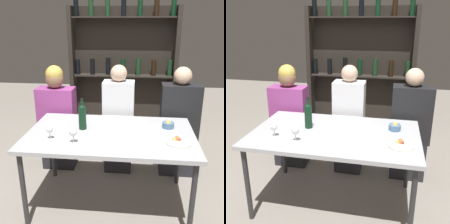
# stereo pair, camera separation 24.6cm
# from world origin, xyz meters

# --- Properties ---
(ground_plane) EXTENTS (10.00, 10.00, 0.00)m
(ground_plane) POSITION_xyz_m (0.00, 0.00, 0.00)
(ground_plane) COLOR gray
(dining_table) EXTENTS (1.51, 0.91, 0.75)m
(dining_table) POSITION_xyz_m (0.00, 0.00, 0.70)
(dining_table) COLOR #B7BABF
(dining_table) RESTS_ON ground_plane
(wine_rack_wall) EXTENTS (1.56, 0.21, 2.02)m
(wine_rack_wall) POSITION_xyz_m (-0.00, 1.70, 1.05)
(wine_rack_wall) COLOR #28231E
(wine_rack_wall) RESTS_ON ground_plane
(wine_bottle) EXTENTS (0.07, 0.07, 0.30)m
(wine_bottle) POSITION_xyz_m (-0.27, 0.06, 0.88)
(wine_bottle) COLOR black
(wine_bottle) RESTS_ON dining_table
(wine_glass_0) EXTENTS (0.07, 0.07, 0.13)m
(wine_glass_0) POSITION_xyz_m (-0.28, -0.25, 0.84)
(wine_glass_0) COLOR silver
(wine_glass_0) RESTS_ON dining_table
(wine_glass_1) EXTENTS (0.06, 0.06, 0.12)m
(wine_glass_1) POSITION_xyz_m (-0.50, -0.20, 0.84)
(wine_glass_1) COLOR silver
(wine_glass_1) RESTS_ON dining_table
(food_plate_0) EXTENTS (0.21, 0.21, 0.05)m
(food_plate_0) POSITION_xyz_m (0.58, -0.16, 0.76)
(food_plate_0) COLOR silver
(food_plate_0) RESTS_ON dining_table
(snack_bowl) EXTENTS (0.11, 0.11, 0.08)m
(snack_bowl) POSITION_xyz_m (0.53, 0.17, 0.78)
(snack_bowl) COLOR #4C7299
(snack_bowl) RESTS_ON dining_table
(seated_person_left) EXTENTS (0.43, 0.22, 1.25)m
(seated_person_left) POSITION_xyz_m (-0.70, 0.62, 0.60)
(seated_person_left) COLOR #26262B
(seated_person_left) RESTS_ON ground_plane
(seated_person_center) EXTENTS (0.34, 0.22, 1.27)m
(seated_person_center) POSITION_xyz_m (0.02, 0.62, 0.60)
(seated_person_center) COLOR #26262B
(seated_person_center) RESTS_ON ground_plane
(seated_person_right) EXTENTS (0.42, 0.22, 1.26)m
(seated_person_right) POSITION_xyz_m (0.70, 0.62, 0.59)
(seated_person_right) COLOR #26262B
(seated_person_right) RESTS_ON ground_plane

